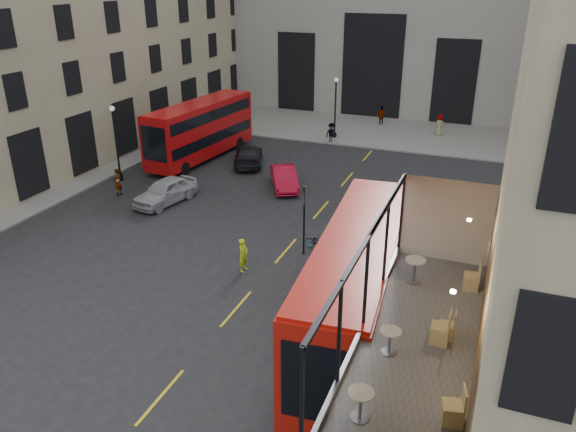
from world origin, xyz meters
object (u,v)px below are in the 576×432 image
(pedestrian_d, at_px, (439,125))
(bus_far, at_px, (201,128))
(pedestrian_c, at_px, (381,116))
(cafe_table_mid, at_px, (390,338))
(traffic_light_far, at_px, (211,118))
(car_a, at_px, (165,191))
(traffic_light_near, at_px, (304,212))
(cafe_chair_b, at_px, (440,333))
(pedestrian_e, at_px, (118,182))
(street_lamp_a, at_px, (117,148))
(bus_near, at_px, (357,285))
(car_b, at_px, (284,178))
(cafe_table_far, at_px, (415,267))
(bicycle, at_px, (319,242))
(pedestrian_b, at_px, (331,133))
(cafe_chair_c, at_px, (447,330))
(car_c, at_px, (248,155))
(cafe_table_near, at_px, (361,401))
(street_lamp_b, at_px, (335,112))
(cyclist, at_px, (243,255))
(cafe_chair_a, at_px, (453,412))
(pedestrian_a, at_px, (150,141))
(cafe_chair_d, at_px, (472,281))

(pedestrian_d, bearing_deg, bus_far, 82.78)
(pedestrian_c, xyz_separation_m, cafe_table_mid, (9.01, -40.76, 4.13))
(traffic_light_far, distance_m, car_a, 13.02)
(traffic_light_near, distance_m, cafe_chair_b, 14.50)
(pedestrian_e, bearing_deg, cafe_chair_b, 54.58)
(traffic_light_far, height_order, pedestrian_e, traffic_light_far)
(street_lamp_a, bearing_deg, bus_near, -31.54)
(car_b, distance_m, cafe_table_far, 21.51)
(bicycle, xyz_separation_m, cafe_chair_b, (7.46, -12.63, 4.48))
(traffic_light_near, distance_m, pedestrian_e, 14.78)
(bus_far, relative_size, pedestrian_b, 6.39)
(cafe_chair_c, bearing_deg, car_a, 141.33)
(car_c, distance_m, pedestrian_d, 18.55)
(bus_near, bearing_deg, car_a, 146.29)
(street_lamp_a, xyz_separation_m, cafe_chair_b, (24.03, -17.83, 2.50))
(cafe_table_mid, bearing_deg, traffic_light_near, 118.32)
(cafe_table_near, xyz_separation_m, cafe_chair_c, (1.43, 3.75, -0.24))
(traffic_light_near, xyz_separation_m, pedestrian_b, (-4.80, 20.41, -1.53))
(traffic_light_near, bearing_deg, street_lamp_b, 102.80)
(pedestrian_e, bearing_deg, traffic_light_far, 177.79)
(street_lamp_a, height_order, cafe_table_near, cafe_table_near)
(pedestrian_c, xyz_separation_m, pedestrian_d, (5.68, -1.78, 0.06))
(car_c, bearing_deg, cafe_table_far, 103.94)
(car_b, bearing_deg, pedestrian_b, 62.41)
(pedestrian_b, distance_m, cafe_table_near, 37.77)
(bus_far, xyz_separation_m, cyclist, (10.89, -15.33, -1.65))
(cafe_chair_a, bearing_deg, pedestrian_a, 134.15)
(pedestrian_c, relative_size, pedestrian_e, 1.01)
(car_a, height_order, car_c, car_a)
(cafe_chair_a, bearing_deg, bus_far, 128.56)
(bicycle, relative_size, cafe_table_near, 2.17)
(cafe_chair_b, relative_size, cafe_chair_c, 1.20)
(bicycle, bearing_deg, traffic_light_far, 51.44)
(bus_near, distance_m, cafe_table_far, 4.09)
(street_lamp_b, height_order, cafe_table_mid, street_lamp_b)
(traffic_light_far, relative_size, cafe_chair_c, 4.71)
(street_lamp_a, distance_m, bicycle, 17.48)
(bus_far, relative_size, cafe_table_mid, 16.52)
(street_lamp_a, xyz_separation_m, car_c, (6.96, 6.59, -1.65))
(pedestrian_c, height_order, cafe_table_mid, cafe_table_mid)
(traffic_light_far, relative_size, cyclist, 2.21)
(pedestrian_c, relative_size, cafe_table_far, 2.31)
(pedestrian_b, relative_size, cafe_chair_d, 1.94)
(cyclist, bearing_deg, car_a, 58.57)
(bus_near, height_order, pedestrian_c, bus_near)
(street_lamp_a, relative_size, cafe_table_far, 6.62)
(car_a, bearing_deg, pedestrian_b, 82.03)
(pedestrian_e, distance_m, cafe_table_near, 28.51)
(bus_far, relative_size, bicycle, 7.17)
(street_lamp_b, bearing_deg, traffic_light_far, -146.31)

